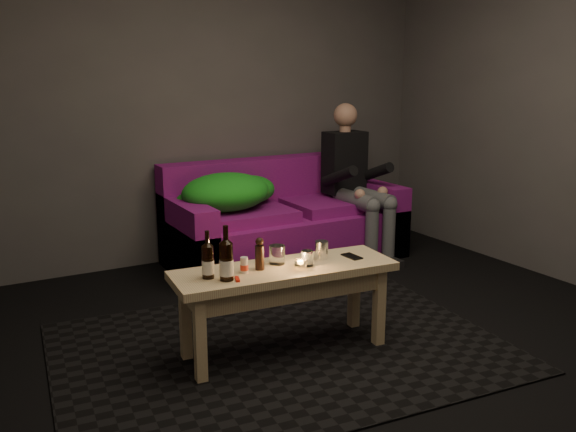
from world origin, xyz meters
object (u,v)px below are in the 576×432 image
sofa (284,225)px  steel_cup (321,250)px  coffee_table (285,282)px  beer_bottle_a (208,261)px  beer_bottle_b (226,260)px  person (355,178)px

sofa → steel_cup: (-0.59, -1.51, 0.26)m
coffee_table → steel_cup: size_ratio=12.32×
beer_bottle_a → beer_bottle_b: beer_bottle_b is taller
sofa → person: bearing=-14.6°
sofa → person: (0.60, -0.16, 0.37)m
sofa → beer_bottle_a: (-1.28, -1.51, 0.30)m
person → steel_cup: person is taller
person → coffee_table: size_ratio=1.02×
beer_bottle_a → steel_cup: size_ratio=2.45×
coffee_table → beer_bottle_b: beer_bottle_b is taller
sofa → steel_cup: size_ratio=18.77×
beer_bottle_a → sofa: bearing=49.7°
coffee_table → beer_bottle_a: 0.47m
person → coffee_table: 2.02m
person → beer_bottle_b: size_ratio=4.47×
sofa → beer_bottle_b: sofa is taller
coffee_table → steel_cup: steel_cup is taller
beer_bottle_a → beer_bottle_b: 0.10m
beer_bottle_a → steel_cup: 0.69m
sofa → coffee_table: size_ratio=1.52×
person → steel_cup: size_ratio=12.53×
beer_bottle_a → beer_bottle_b: size_ratio=0.88×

